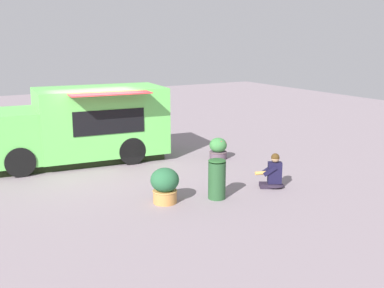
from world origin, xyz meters
TOP-DOWN VIEW (x-y plane):
  - ground_plane at (0.00, 0.00)m, footprint 40.00×40.00m
  - food_truck at (-0.27, 1.32)m, footprint 5.72×3.14m
  - person_customer at (3.23, -3.74)m, footprint 0.81×0.65m
  - planter_flowering_near at (3.61, -0.56)m, footprint 0.57×0.57m
  - planter_flowering_far at (0.27, -3.35)m, footprint 0.68×0.68m
  - trash_bin at (1.50, -3.71)m, footprint 0.43×0.43m

SIDE VIEW (x-z plane):
  - ground_plane at x=0.00m, z-range 0.00..0.00m
  - planter_flowering_near at x=3.61m, z-range -0.01..0.68m
  - person_customer at x=3.23m, z-range -0.09..0.82m
  - planter_flowering_far at x=0.27m, z-range 0.02..0.87m
  - trash_bin at x=1.50m, z-range 0.01..1.00m
  - food_truck at x=-0.27m, z-range -0.06..2.23m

